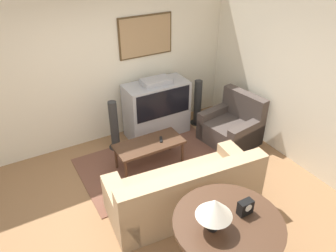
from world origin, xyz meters
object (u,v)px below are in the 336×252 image
Objects in this scene: table_lamp at (215,208)px; console_table at (228,226)px; speaker_tower_left at (114,127)px; coffee_table at (149,145)px; couch at (185,192)px; armchair at (232,127)px; mantel_clock at (245,207)px; tv at (157,109)px; speaker_tower_right at (198,104)px.

console_table is at bearing -4.79° from table_lamp.
coffee_table is at bearing -68.39° from speaker_tower_left.
couch reaches higher than console_table.
speaker_tower_left is (0.06, 2.92, -0.66)m from table_lamp.
console_table is at bearing 87.63° from couch.
armchair is 2.69m from mantel_clock.
tv is 3.18m from table_lamp.
table_lamp is 3.50m from speaker_tower_right.
mantel_clock reaches higher than speaker_tower_right.
speaker_tower_right is at bearing 58.11° from table_lamp.
table_lamp is (-0.34, -1.04, 0.79)m from couch.
armchair is 0.88m from speaker_tower_right.
armchair is 2.81m from console_table.
speaker_tower_right is at bearing -122.90° from couch.
tv is at bearing 72.54° from table_lamp.
table_lamp is at bearing 77.02° from couch.
armchair is 0.91× the size of coffee_table.
console_table is (-0.16, -2.18, 0.34)m from coffee_table.
tv reaches higher than coffee_table.
couch is at bearing 94.54° from mantel_clock.
coffee_table is (-1.65, 0.08, 0.11)m from armchair.
speaker_tower_left reaches higher than armchair.
console_table is 1.27× the size of speaker_tower_left.
speaker_tower_right is at bearing 64.49° from mantel_clock.
speaker_tower_right is at bearing -4.30° from tv.
armchair is at bearing 49.14° from console_table.
console_table is at bearing -118.83° from speaker_tower_right.
table_lamp reaches higher than coffee_table.
tv is 1.25× the size of speaker_tower_left.
tv is 6.89× the size of mantel_clock.
tv is 1.04× the size of coffee_table.
speaker_tower_left is at bearing -76.40° from couch.
console_table is (-0.74, -3.01, 0.20)m from tv.
tv is 1.25× the size of speaker_tower_right.
mantel_clock is at bearing -45.84° from armchair.
speaker_tower_left is 1.76m from speaker_tower_right.
speaker_tower_right is at bearing 61.17° from console_table.
couch is 1.15m from console_table.
coffee_table is 1.20× the size of speaker_tower_left.
tv is 0.89m from speaker_tower_left.
couch is at bearing 71.83° from table_lamp.
table_lamp is 0.42× the size of speaker_tower_left.
mantel_clock is at bearing -82.96° from speaker_tower_left.
mantel_clock is 0.18× the size of speaker_tower_left.
armchair reaches higher than couch.
tv is at bearing 4.30° from speaker_tower_left.
mantel_clock is (0.42, -0.00, -0.20)m from table_lamp.
speaker_tower_left and speaker_tower_right have the same top height.
couch is 1.97m from armchair.
couch is 5.45× the size of table_lamp.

